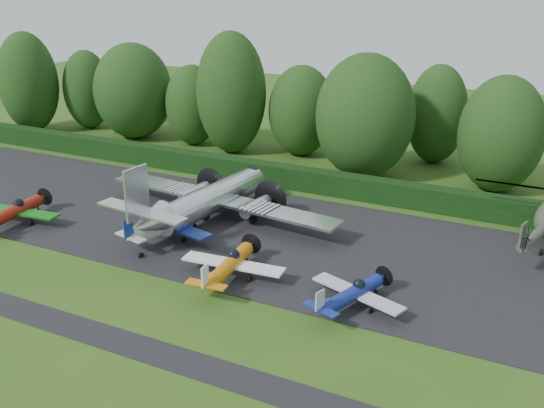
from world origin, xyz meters
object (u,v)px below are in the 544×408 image
at_px(light_plane_orange, 230,265).
at_px(light_plane_blue, 353,293).
at_px(transport_plane, 210,199).
at_px(light_plane_white, 168,225).
at_px(light_plane_red, 14,211).

xyz_separation_m(light_plane_orange, light_plane_blue, (8.31, 0.16, -0.12)).
height_order(transport_plane, light_plane_blue, transport_plane).
distance_m(light_plane_white, light_plane_orange, 8.16).
xyz_separation_m(light_plane_white, light_plane_orange, (7.34, -3.56, -0.04)).
distance_m(light_plane_white, light_plane_blue, 16.01).
xyz_separation_m(light_plane_white, light_plane_blue, (15.64, -3.40, -0.16)).
height_order(transport_plane, light_plane_red, transport_plane).
relative_size(transport_plane, light_plane_blue, 3.28).
bearing_deg(light_plane_white, light_plane_red, 179.76).
bearing_deg(light_plane_orange, light_plane_blue, 5.66).
bearing_deg(light_plane_orange, light_plane_red, -176.91).
bearing_deg(light_plane_white, light_plane_orange, -39.74).
xyz_separation_m(transport_plane, light_plane_orange, (6.30, -7.88, -0.80)).
relative_size(light_plane_white, light_plane_orange, 1.03).
height_order(light_plane_red, light_plane_blue, light_plane_red).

